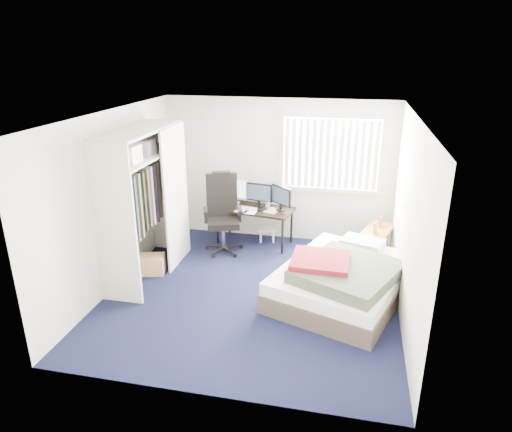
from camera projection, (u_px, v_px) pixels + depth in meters
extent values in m
plane|color=black|center=(252.00, 292.00, 6.51)|extent=(4.20, 4.20, 0.00)
plane|color=silver|center=(278.00, 171.00, 8.00)|extent=(4.00, 0.00, 4.00)
plane|color=silver|center=(202.00, 286.00, 4.15)|extent=(4.00, 0.00, 4.00)
plane|color=silver|center=(115.00, 200.00, 6.47)|extent=(0.00, 4.20, 4.20)
plane|color=silver|center=(408.00, 221.00, 5.68)|extent=(0.00, 4.20, 4.20)
plane|color=white|center=(252.00, 115.00, 5.64)|extent=(4.20, 4.20, 0.00)
cube|color=white|center=(331.00, 154.00, 7.68)|extent=(1.60, 0.02, 1.20)
cube|color=beige|center=(333.00, 116.00, 7.44)|extent=(1.72, 0.06, 0.06)
cube|color=beige|center=(329.00, 190.00, 7.88)|extent=(1.72, 0.06, 0.06)
cube|color=white|center=(331.00, 154.00, 7.63)|extent=(1.60, 0.04, 1.16)
cube|color=beige|center=(114.00, 227.00, 5.92)|extent=(0.60, 0.04, 2.20)
cube|color=beige|center=(168.00, 187.00, 7.56)|extent=(0.60, 0.04, 2.20)
cube|color=beige|center=(138.00, 130.00, 6.36)|extent=(0.60, 1.80, 0.04)
cube|color=beige|center=(140.00, 157.00, 6.49)|extent=(0.56, 1.74, 0.03)
cylinder|color=silver|center=(141.00, 165.00, 6.53)|extent=(0.03, 1.72, 0.03)
cube|color=#26262B|center=(141.00, 197.00, 6.60)|extent=(0.38, 1.10, 0.90)
cube|color=beige|center=(176.00, 197.00, 7.09)|extent=(0.03, 0.90, 2.20)
cube|color=white|center=(124.00, 154.00, 6.03)|extent=(0.38, 0.30, 0.24)
cube|color=gray|center=(141.00, 148.00, 6.49)|extent=(0.34, 0.28, 0.22)
cube|color=black|center=(254.00, 209.00, 7.95)|extent=(1.41, 0.83, 0.04)
cylinder|color=black|center=(217.00, 227.00, 8.05)|extent=(0.04, 0.04, 0.62)
cylinder|color=black|center=(229.00, 217.00, 8.49)|extent=(0.04, 0.04, 0.62)
cylinder|color=black|center=(282.00, 237.00, 7.63)|extent=(0.04, 0.04, 0.62)
cylinder|color=black|center=(291.00, 226.00, 8.07)|extent=(0.04, 0.04, 0.62)
cube|color=white|center=(234.00, 188.00, 8.08)|extent=(0.50, 0.11, 0.36)
cube|color=white|center=(234.00, 188.00, 8.08)|extent=(0.44, 0.08, 0.31)
cube|color=black|center=(259.00, 192.00, 7.93)|extent=(0.48, 0.11, 0.32)
cube|color=#1E2838|center=(259.00, 192.00, 7.93)|extent=(0.43, 0.08, 0.27)
cube|color=black|center=(281.00, 196.00, 7.75)|extent=(0.48, 0.11, 0.32)
cube|color=#1E2838|center=(281.00, 196.00, 7.75)|extent=(0.43, 0.08, 0.27)
cube|color=white|center=(245.00, 208.00, 7.90)|extent=(0.42, 0.20, 0.02)
cube|color=black|center=(260.00, 210.00, 7.81)|extent=(0.08, 0.11, 0.02)
cylinder|color=silver|center=(268.00, 206.00, 7.78)|extent=(0.08, 0.08, 0.16)
cube|color=white|center=(254.00, 208.00, 7.94)|extent=(0.34, 0.33, 0.00)
cube|color=black|center=(224.00, 247.00, 7.81)|extent=(0.80, 0.80, 0.13)
cylinder|color=silver|center=(223.00, 236.00, 7.74)|extent=(0.06, 0.06, 0.42)
cube|color=black|center=(223.00, 222.00, 7.65)|extent=(0.66, 0.66, 0.10)
cube|color=black|center=(222.00, 194.00, 7.73)|extent=(0.53, 0.27, 0.73)
cube|color=black|center=(221.00, 176.00, 7.62)|extent=(0.34, 0.22, 0.17)
cube|color=black|center=(206.00, 211.00, 7.55)|extent=(0.16, 0.30, 0.04)
cube|color=black|center=(240.00, 209.00, 7.61)|extent=(0.16, 0.30, 0.04)
cube|color=white|center=(267.00, 229.00, 8.15)|extent=(0.35, 0.30, 0.03)
cylinder|color=white|center=(261.00, 237.00, 8.12)|extent=(0.04, 0.04, 0.23)
cylinder|color=white|center=(261.00, 233.00, 8.28)|extent=(0.04, 0.04, 0.23)
cylinder|color=white|center=(273.00, 237.00, 8.12)|extent=(0.04, 0.04, 0.23)
cylinder|color=white|center=(273.00, 233.00, 8.27)|extent=(0.04, 0.04, 0.23)
cube|color=brown|center=(378.00, 230.00, 7.36)|extent=(0.62, 0.86, 0.04)
cube|color=brown|center=(360.00, 251.00, 7.24)|extent=(0.05, 0.05, 0.50)
cube|color=brown|center=(374.00, 236.00, 7.81)|extent=(0.05, 0.05, 0.50)
cube|color=brown|center=(380.00, 255.00, 7.09)|extent=(0.05, 0.05, 0.50)
cube|color=brown|center=(392.00, 240.00, 7.66)|extent=(0.05, 0.05, 0.50)
cube|color=brown|center=(375.00, 227.00, 7.18)|extent=(0.06, 0.14, 0.18)
cube|color=brown|center=(381.00, 221.00, 7.41)|extent=(0.06, 0.14, 0.18)
cube|color=#423830|center=(342.00, 287.00, 6.39)|extent=(2.14, 2.45, 0.27)
cube|color=white|center=(343.00, 273.00, 6.31)|extent=(2.09, 2.40, 0.18)
cube|color=#B1B8A9|center=(362.00, 244.00, 6.85)|extent=(0.70, 0.58, 0.14)
cube|color=#333B2C|center=(348.00, 272.00, 5.98)|extent=(1.59, 1.65, 0.18)
cube|color=#611014|center=(320.00, 263.00, 6.05)|extent=(0.77, 0.72, 0.16)
cube|color=#AF7D57|center=(152.00, 264.00, 7.03)|extent=(0.44, 0.37, 0.29)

